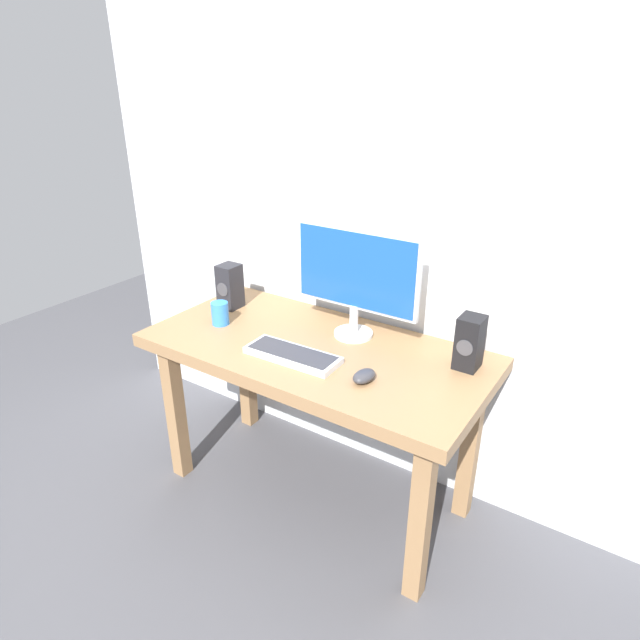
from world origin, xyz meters
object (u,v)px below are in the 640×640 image
Objects in this scene: mouse at (364,376)px; speaker_left at (230,286)px; monitor at (356,276)px; keyboard_primary at (292,355)px; desk at (315,366)px; coffee_mug at (220,313)px; speaker_right at (470,343)px.

speaker_left is at bearing 170.34° from mouse.
monitor reaches higher than keyboard_primary.
desk is at bearing -11.22° from speaker_left.
monitor is 5.31× the size of mouse.
keyboard_primary is 3.71× the size of mouse.
coffee_mug is at bearing 170.32° from keyboard_primary.
monitor is at bearing 6.05° from speaker_left.
speaker_right reaches higher than keyboard_primary.
coffee_mug is at bearing -179.38° from mouse.
speaker_left is (-1.12, -0.06, 0.00)m from speaker_right.
coffee_mug is at bearing -167.39° from speaker_right.
speaker_left is 0.20m from coffee_mug.
monitor reaches higher than speaker_right.
speaker_right is at bearing 16.80° from desk.
desk is at bearing 162.50° from mouse.
keyboard_primary is 1.87× the size of speaker_right.
monitor is 0.45m from mouse.
keyboard_primary is at bearing -24.43° from speaker_left.
keyboard_primary is at bearing -173.44° from mouse.
monitor is 2.67× the size of speaker_right.
desk is 13.84× the size of coffee_mug.
keyboard_primary is 0.59m from speaker_left.
desk is 0.59m from speaker_left.
desk is 6.83× the size of speaker_right.
mouse is 1.02× the size of coffee_mug.
monitor reaches higher than desk.
desk is 0.17m from keyboard_primary.
monitor reaches higher than mouse.
speaker_right is 2.03× the size of coffee_mug.
mouse is (0.30, -0.13, 0.12)m from desk.
desk is at bearing -163.20° from speaker_right.
coffee_mug reaches higher than keyboard_primary.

